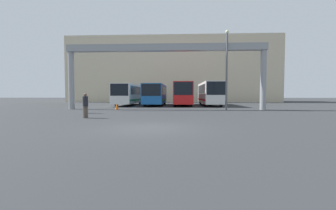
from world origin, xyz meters
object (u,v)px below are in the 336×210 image
at_px(pedestrian_mid_right, 86,103).
at_px(pedestrian_near_right, 85,105).
at_px(bus_slot_3, 210,92).
at_px(traffic_cone, 117,106).
at_px(bus_slot_0, 129,93).
at_px(bus_slot_2, 183,93).
at_px(bus_slot_1, 156,94).
at_px(lamp_post, 227,67).

xyz_separation_m(pedestrian_mid_right, pedestrian_near_right, (1.56, -3.75, 0.02)).
height_order(bus_slot_3, pedestrian_mid_right, bus_slot_3).
relative_size(bus_slot_3, traffic_cone, 17.07).
distance_m(bus_slot_0, bus_slot_2, 7.82).
distance_m(bus_slot_1, lamp_post, 12.74).
relative_size(bus_slot_0, pedestrian_near_right, 6.67).
xyz_separation_m(pedestrian_near_right, lamp_post, (10.98, 8.27, 3.47)).
bearing_deg(pedestrian_mid_right, traffic_cone, 7.37).
height_order(bus_slot_2, pedestrian_near_right, bus_slot_2).
bearing_deg(bus_slot_1, lamp_post, -49.11).
height_order(pedestrian_near_right, traffic_cone, pedestrian_near_right).
height_order(bus_slot_1, bus_slot_2, bus_slot_2).
relative_size(bus_slot_0, bus_slot_1, 1.06).
relative_size(bus_slot_3, pedestrian_mid_right, 6.74).
bearing_deg(bus_slot_0, lamp_post, -38.88).
height_order(bus_slot_0, traffic_cone, bus_slot_0).
xyz_separation_m(bus_slot_1, pedestrian_near_right, (-2.82, -17.69, -0.83)).
bearing_deg(lamp_post, bus_slot_1, 130.89).
bearing_deg(traffic_cone, pedestrian_near_right, -88.03).
relative_size(bus_slot_2, traffic_cone, 16.44).
bearing_deg(traffic_cone, bus_slot_0, 94.81).
xyz_separation_m(bus_slot_0, bus_slot_3, (11.73, -0.04, 0.13)).
relative_size(pedestrian_near_right, traffic_cone, 2.58).
relative_size(bus_slot_1, traffic_cone, 16.23).
bearing_deg(traffic_cone, lamp_post, -1.34).
xyz_separation_m(bus_slot_0, bus_slot_1, (3.91, -0.31, -0.02)).
height_order(bus_slot_1, pedestrian_near_right, bus_slot_1).
bearing_deg(lamp_post, bus_slot_3, 92.02).
distance_m(bus_slot_3, pedestrian_near_right, 20.90).
relative_size(bus_slot_2, lamp_post, 1.32).
xyz_separation_m(bus_slot_1, bus_slot_2, (3.91, 0.07, 0.13)).
relative_size(bus_slot_0, bus_slot_3, 1.01).
bearing_deg(bus_slot_3, traffic_cone, -139.22).
height_order(pedestrian_mid_right, traffic_cone, pedestrian_mid_right).
xyz_separation_m(bus_slot_0, traffic_cone, (0.80, -9.47, -1.41)).
bearing_deg(pedestrian_mid_right, bus_slot_1, 4.74).
distance_m(pedestrian_mid_right, pedestrian_near_right, 4.06).
bearing_deg(bus_slot_2, pedestrian_mid_right, -120.59).
relative_size(traffic_cone, lamp_post, 0.08).
xyz_separation_m(traffic_cone, lamp_post, (11.27, -0.26, 4.03)).
bearing_deg(pedestrian_near_right, bus_slot_0, -139.25).
height_order(bus_slot_3, lamp_post, lamp_post).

